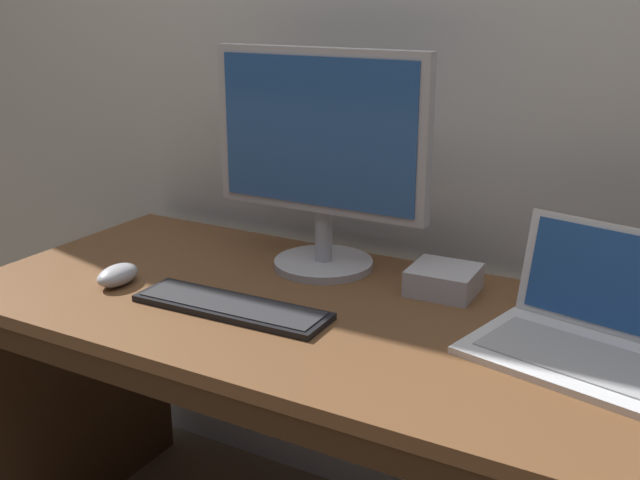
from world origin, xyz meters
TOP-DOWN VIEW (x-y plane):
  - desk at (0.00, -0.01)m, footprint 1.64×0.69m
  - laptop_white at (0.43, 0.05)m, footprint 0.40×0.35m
  - external_monitor at (-0.18, 0.19)m, footprint 0.50×0.23m
  - wired_keyboard at (-0.21, -0.10)m, footprint 0.41×0.13m
  - computer_mouse at (-0.51, -0.11)m, footprint 0.07×0.11m
  - external_drive_box at (0.12, 0.19)m, footprint 0.14×0.14m

SIDE VIEW (x-z plane):
  - desk at x=0.00m, z-range 0.13..0.85m
  - wired_keyboard at x=-0.21m, z-range 0.72..0.74m
  - computer_mouse at x=-0.51m, z-range 0.72..0.77m
  - external_drive_box at x=0.12m, z-range 0.72..0.78m
  - laptop_white at x=0.43m, z-range 0.66..0.87m
  - external_monitor at x=-0.18m, z-range 0.75..1.24m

